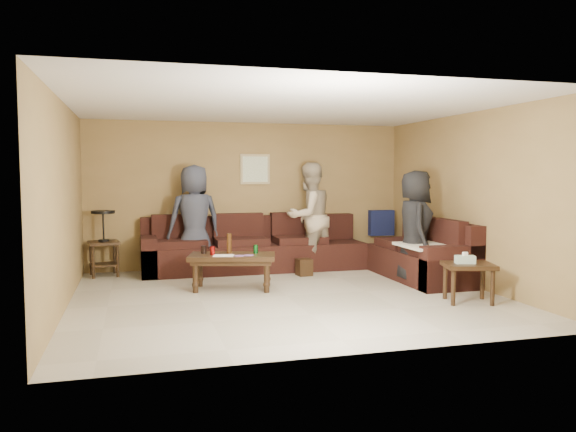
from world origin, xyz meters
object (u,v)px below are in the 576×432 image
object	(u,v)px
coffee_table	(232,260)
side_table_right	(468,269)
sectional_sofa	(311,254)
person_right	(415,227)
person_left	(194,219)
end_table_left	(104,242)
person_middle	(309,217)
waste_bin	(304,267)

from	to	relation	value
coffee_table	side_table_right	distance (m)	3.16
sectional_sofa	person_right	bearing A→B (deg)	-41.47
side_table_right	person_left	size ratio (longest dim) A/B	0.40
sectional_sofa	end_table_left	xyz separation A→B (m)	(-3.23, 0.66, 0.22)
end_table_left	person_middle	xyz separation A→B (m)	(3.30, -0.34, 0.36)
sectional_sofa	person_right	size ratio (longest dim) A/B	2.78
sectional_sofa	person_middle	bearing A→B (deg)	77.18
waste_bin	person_middle	world-z (taller)	person_middle
person_left	person_right	distance (m)	3.49
waste_bin	person_middle	distance (m)	0.92
coffee_table	side_table_right	bearing A→B (deg)	-29.83
end_table_left	side_table_right	world-z (taller)	end_table_left
end_table_left	sectional_sofa	bearing A→B (deg)	-11.55
sectional_sofa	person_right	xyz separation A→B (m)	(1.27, -1.12, 0.51)
person_middle	person_right	bearing A→B (deg)	106.46
end_table_left	person_right	xyz separation A→B (m)	(4.50, -1.78, 0.29)
sectional_sofa	person_right	world-z (taller)	person_right
end_table_left	person_left	world-z (taller)	person_left
sectional_sofa	waste_bin	size ratio (longest dim) A/B	17.41
coffee_table	person_right	bearing A→B (deg)	-4.64
end_table_left	person_middle	size ratio (longest dim) A/B	0.58
side_table_right	waste_bin	size ratio (longest dim) A/B	2.67
side_table_right	person_left	world-z (taller)	person_left
end_table_left	person_middle	world-z (taller)	person_middle
person_left	coffee_table	bearing A→B (deg)	94.05
waste_bin	person_left	world-z (taller)	person_left
end_table_left	side_table_right	xyz separation A→B (m)	(4.53, -3.13, -0.12)
coffee_table	person_right	size ratio (longest dim) A/B	0.78
sectional_sofa	waste_bin	xyz separation A→B (m)	(-0.15, -0.14, -0.19)
coffee_table	person_middle	xyz separation A→B (m)	(1.51, 1.22, 0.48)
coffee_table	person_right	world-z (taller)	person_right
side_table_right	waste_bin	world-z (taller)	side_table_right
sectional_sofa	person_middle	size ratio (longest dim) A/B	2.57
person_right	end_table_left	bearing A→B (deg)	86.54
end_table_left	waste_bin	bearing A→B (deg)	-14.50
end_table_left	side_table_right	size ratio (longest dim) A/B	1.46
person_right	person_left	bearing A→B (deg)	80.41
coffee_table	person_middle	distance (m)	2.00
waste_bin	person_left	bearing A→B (deg)	159.05
sectional_sofa	person_left	size ratio (longest dim) A/B	2.63
coffee_table	person_middle	world-z (taller)	person_middle
coffee_table	end_table_left	xyz separation A→B (m)	(-1.79, 1.56, 0.13)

